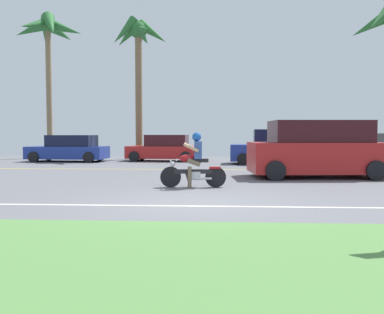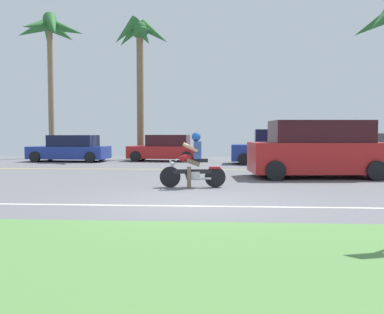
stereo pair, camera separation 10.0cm
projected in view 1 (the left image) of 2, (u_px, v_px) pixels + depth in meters
name	position (u px, v px, depth m)	size (l,w,h in m)	color
ground	(199.00, 186.00, 11.95)	(56.00, 30.00, 0.04)	slate
grass_median	(174.00, 258.00, 4.87)	(56.00, 3.80, 0.06)	#548442
lane_line_near	(192.00, 206.00, 8.53)	(50.40, 0.12, 0.01)	silver
lane_line_far	(204.00, 169.00, 17.19)	(50.40, 0.12, 0.01)	yellow
motorcyclist	(194.00, 164.00, 11.49)	(1.83, 0.60, 1.53)	black
suv_nearby	(317.00, 150.00, 14.12)	(4.74, 2.47, 1.93)	#AD1E1E
parked_car_0	(69.00, 149.00, 22.16)	(4.20, 2.13, 1.41)	navy
parked_car_1	(164.00, 149.00, 22.58)	(3.94, 2.07, 1.42)	#AD1E1E
parked_car_2	(275.00, 148.00, 20.32)	(4.30, 2.10, 1.70)	navy
palm_tree_0	(138.00, 44.00, 23.82)	(3.47, 3.58, 8.16)	brown
palm_tree_2	(48.00, 34.00, 25.01)	(4.33, 4.28, 8.75)	#846B4C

